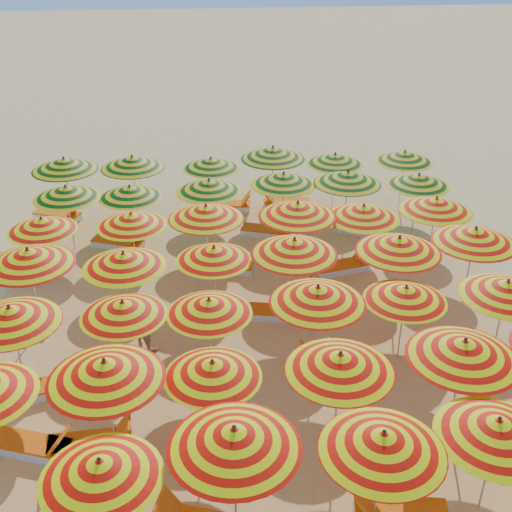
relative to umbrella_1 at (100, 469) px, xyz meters
name	(u,v)px	position (x,y,z in m)	size (l,w,h in m)	color
ground	(258,315)	(3.30, 6.99, -1.92)	(120.00, 120.00, 0.00)	#EFC16A
umbrella_1	(100,469)	(0.00, 0.00, 0.00)	(2.58, 2.58, 2.19)	silver
umbrella_2	(234,438)	(2.20, 0.23, 0.23)	(3.01, 3.01, 2.45)	silver
umbrella_3	(383,442)	(4.69, -0.01, 0.13)	(2.40, 2.40, 2.33)	silver
umbrella_4	(497,429)	(6.76, 0.14, 0.09)	(2.23, 2.23, 2.29)	silver
umbrella_7	(105,370)	(-0.13, 2.26, 0.23)	(3.02, 3.02, 2.44)	silver
umbrella_8	(213,369)	(1.92, 2.45, -0.06)	(2.44, 2.44, 2.11)	silver
umbrella_9	(340,362)	(4.42, 2.15, 0.14)	(2.86, 2.86, 2.34)	silver
umbrella_10	(464,349)	(6.96, 2.21, 0.22)	(2.90, 2.90, 2.44)	silver
umbrella_12	(10,315)	(-2.43, 4.52, 0.13)	(2.86, 2.86, 2.34)	silver
umbrella_13	(123,309)	(-0.02, 4.80, -0.04)	(2.33, 2.33, 2.14)	silver
umbrella_14	(209,306)	(1.94, 4.71, -0.05)	(2.13, 2.13, 2.13)	silver
umbrella_15	(318,295)	(4.43, 4.58, 0.19)	(2.77, 2.77, 2.40)	silver
umbrella_16	(406,294)	(6.60, 4.79, -0.05)	(2.40, 2.40, 2.13)	silver
umbrella_17	(507,289)	(8.94, 4.52, 0.11)	(2.20, 2.20, 2.31)	silver
umbrella_18	(29,257)	(-2.53, 7.01, 0.23)	(2.96, 2.96, 2.45)	silver
umbrella_19	(124,260)	(-0.16, 6.88, 0.08)	(2.45, 2.45, 2.28)	silver
umbrella_20	(214,253)	(2.16, 7.20, -0.03)	(2.47, 2.47, 2.16)	silver
umbrella_21	(294,247)	(4.24, 6.89, 0.23)	(2.98, 2.98, 2.44)	silver
umbrella_22	(399,245)	(7.00, 6.77, 0.21)	(2.31, 2.31, 2.42)	silver
umbrella_23	(475,236)	(9.20, 7.07, 0.21)	(2.77, 2.77, 2.42)	silver
umbrella_24	(42,224)	(-2.71, 9.52, -0.06)	(2.46, 2.46, 2.12)	silver
umbrella_25	(131,220)	(-0.15, 9.47, -0.01)	(2.19, 2.19, 2.17)	silver
umbrella_26	(206,212)	(2.02, 9.39, 0.17)	(2.31, 2.31, 2.38)	silver
umbrella_27	(298,210)	(4.69, 9.16, 0.24)	(3.04, 3.04, 2.45)	silver
umbrella_28	(363,212)	(6.66, 9.14, 0.08)	(2.44, 2.44, 2.28)	silver
umbrella_29	(436,205)	(8.93, 9.33, 0.12)	(2.20, 2.20, 2.33)	silver
umbrella_30	(66,192)	(-2.32, 11.55, 0.07)	(2.83, 2.83, 2.26)	silver
umbrella_31	(130,192)	(-0.34, 11.61, -0.03)	(2.16, 2.16, 2.16)	silver
umbrella_32	(209,186)	(2.19, 11.56, 0.10)	(2.62, 2.62, 2.30)	silver
umbrella_33	(284,179)	(4.65, 11.86, 0.11)	(2.42, 2.42, 2.31)	silver
umbrella_34	(348,178)	(6.75, 11.64, 0.17)	(2.47, 2.47, 2.38)	silver
umbrella_35	(418,180)	(9.12, 11.51, 0.04)	(2.24, 2.24, 2.23)	silver
umbrella_36	(64,164)	(-2.71, 13.75, 0.20)	(2.81, 2.81, 2.41)	silver
umbrella_37	(132,162)	(-0.39, 13.80, 0.17)	(2.32, 2.32, 2.37)	silver
umbrella_38	(211,163)	(2.34, 13.94, -0.03)	(2.30, 2.30, 2.15)	silver
umbrella_39	(273,153)	(4.57, 14.05, 0.23)	(3.01, 3.01, 2.45)	silver
umbrella_40	(335,159)	(6.81, 13.87, -0.01)	(2.69, 2.69, 2.18)	silver
umbrella_41	(405,157)	(9.35, 13.77, 0.03)	(2.67, 2.67, 2.22)	silver
lounger_2	(398,512)	(5.19, 0.10, -1.77)	(1.81, 0.88, 0.69)	white
lounger_3	(32,446)	(-1.86, 2.47, -1.77)	(1.83, 1.12, 0.69)	white
lounger_4	(92,443)	(-0.63, 2.41, -1.77)	(1.76, 0.67, 0.69)	white
lounger_5	(239,434)	(2.42, 2.37, -1.77)	(1.81, 0.89, 0.69)	white
lounger_6	(46,388)	(-1.92, 4.30, -1.77)	(1.83, 1.14, 0.69)	white
lounger_7	(334,360)	(4.93, 4.63, -1.77)	(1.78, 0.73, 0.69)	white
lounger_8	(472,359)	(8.34, 4.35, -1.77)	(1.83, 1.04, 0.69)	white
lounger_9	(19,322)	(-3.13, 7.07, -1.77)	(1.80, 0.82, 0.69)	white
lounger_10	(274,312)	(3.74, 6.89, -1.77)	(1.81, 0.88, 0.69)	white
lounger_11	(31,276)	(-3.31, 9.53, -1.77)	(1.83, 1.16, 0.69)	white
lounger_12	(224,266)	(2.53, 9.58, -1.77)	(1.82, 0.99, 0.69)	white
lounger_13	(342,266)	(6.16, 9.18, -1.77)	(1.82, 0.96, 0.69)	white
lounger_14	(119,242)	(-0.85, 11.49, -1.77)	(1.82, 1.17, 0.69)	white
lounger_15	(268,231)	(4.15, 11.83, -1.77)	(1.83, 1.15, 0.69)	white
lounger_16	(358,228)	(7.26, 11.74, -1.77)	(1.82, 1.21, 0.69)	white
lounger_17	(58,215)	(-3.21, 13.87, -1.77)	(1.82, 1.20, 0.69)	white
lounger_18	(228,205)	(2.94, 14.12, -1.77)	(1.80, 0.83, 0.69)	white
lounger_19	(285,204)	(5.07, 14.07, -1.77)	(1.75, 0.62, 0.69)	white
beachgoer_b	(144,321)	(0.29, 5.87, -1.15)	(0.75, 0.59, 1.55)	tan
beachgoer_a	(314,264)	(5.15, 8.57, -1.27)	(0.47, 0.31, 1.30)	tan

